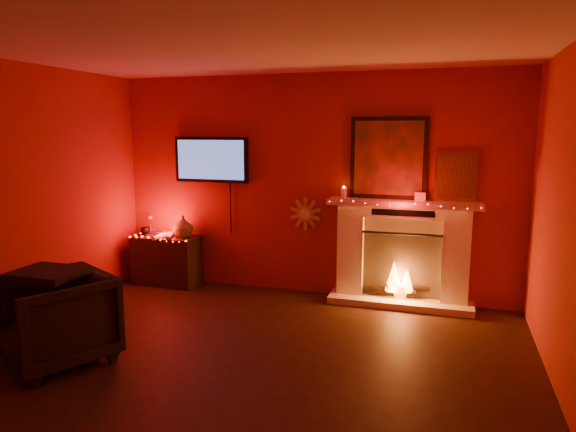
# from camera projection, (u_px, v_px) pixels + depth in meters

# --- Properties ---
(room) EXTENTS (5.00, 5.00, 5.00)m
(room) POSITION_uv_depth(u_px,v_px,m) (226.00, 219.00, 3.95)
(room) COLOR black
(room) RESTS_ON ground
(floor) EXTENTS (5.00, 5.00, 0.00)m
(floor) POSITION_uv_depth(u_px,v_px,m) (229.00, 382.00, 4.17)
(floor) COLOR black
(floor) RESTS_ON ground
(fireplace) EXTENTS (1.72, 0.40, 2.18)m
(fireplace) POSITION_uv_depth(u_px,v_px,m) (402.00, 243.00, 5.96)
(fireplace) COLOR #F5E7CE
(fireplace) RESTS_ON floor
(tv) EXTENTS (1.00, 0.07, 1.24)m
(tv) POSITION_uv_depth(u_px,v_px,m) (211.00, 160.00, 6.59)
(tv) COLOR black
(tv) RESTS_ON room
(sunburst_clock) EXTENTS (0.40, 0.03, 0.40)m
(sunburst_clock) POSITION_uv_depth(u_px,v_px,m) (305.00, 214.00, 6.35)
(sunburst_clock) COLOR orange
(sunburst_clock) RESTS_ON room
(console_table) EXTENTS (0.85, 0.51, 0.93)m
(console_table) POSITION_uv_depth(u_px,v_px,m) (168.00, 256.00, 6.79)
(console_table) COLOR black
(console_table) RESTS_ON floor
(armchair) EXTENTS (1.16, 1.17, 0.79)m
(armchair) POSITION_uv_depth(u_px,v_px,m) (56.00, 319.00, 4.48)
(armchair) COLOR black
(armchair) RESTS_ON floor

